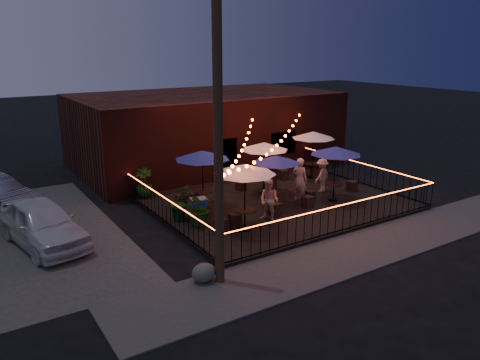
# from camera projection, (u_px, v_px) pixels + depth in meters

# --- Properties ---
(ground) EXTENTS (110.00, 110.00, 0.00)m
(ground) POSITION_uv_depth(u_px,v_px,m) (306.00, 219.00, 18.34)
(ground) COLOR black
(ground) RESTS_ON ground
(patio) EXTENTS (10.00, 8.00, 0.15)m
(patio) POSITION_uv_depth(u_px,v_px,m) (275.00, 203.00, 19.94)
(patio) COLOR black
(patio) RESTS_ON ground
(sidewalk) EXTENTS (18.00, 2.50, 0.05)m
(sidewalk) POSITION_uv_depth(u_px,v_px,m) (369.00, 247.00, 15.71)
(sidewalk) COLOR #3A3836
(sidewalk) RESTS_ON ground
(brick_building) EXTENTS (14.00, 8.00, 4.00)m
(brick_building) POSITION_uv_depth(u_px,v_px,m) (205.00, 129.00, 26.39)
(brick_building) COLOR #36120E
(brick_building) RESTS_ON ground
(utility_pole) EXTENTS (0.26, 0.26, 8.00)m
(utility_pole) POSITION_uv_depth(u_px,v_px,m) (218.00, 146.00, 12.33)
(utility_pole) COLOR #3D2F19
(utility_pole) RESTS_ON ground
(fence_front) EXTENTS (10.00, 0.04, 1.04)m
(fence_front) POSITION_uv_depth(u_px,v_px,m) (343.00, 218.00, 16.54)
(fence_front) COLOR black
(fence_front) RESTS_ON patio
(fence_left) EXTENTS (0.04, 8.00, 1.04)m
(fence_left) POSITION_uv_depth(u_px,v_px,m) (166.00, 212.00, 17.19)
(fence_left) COLOR black
(fence_left) RESTS_ON patio
(fence_right) EXTENTS (0.04, 8.00, 1.04)m
(fence_right) POSITION_uv_depth(u_px,v_px,m) (359.00, 173.00, 22.37)
(fence_right) COLOR black
(fence_right) RESTS_ON patio
(festoon_lights) EXTENTS (10.02, 8.72, 1.32)m
(festoon_lights) POSITION_uv_depth(u_px,v_px,m) (260.00, 151.00, 18.50)
(festoon_lights) COLOR #E13F09
(festoon_lights) RESTS_ON ground
(cafe_table_0) EXTENTS (2.52, 2.52, 2.44)m
(cafe_table_0) POSITION_uv_depth(u_px,v_px,m) (245.00, 170.00, 16.26)
(cafe_table_0) COLOR black
(cafe_table_0) RESTS_ON patio
(cafe_table_1) EXTENTS (2.28, 2.28, 2.43)m
(cafe_table_1) POSITION_uv_depth(u_px,v_px,m) (202.00, 156.00, 18.41)
(cafe_table_1) COLOR black
(cafe_table_1) RESTS_ON patio
(cafe_table_2) EXTENTS (2.57, 2.57, 2.16)m
(cafe_table_2) POSITION_uv_depth(u_px,v_px,m) (277.00, 160.00, 18.76)
(cafe_table_2) COLOR black
(cafe_table_2) RESTS_ON patio
(cafe_table_3) EXTENTS (2.75, 2.75, 2.33)m
(cafe_table_3) POSITION_uv_depth(u_px,v_px,m) (264.00, 147.00, 20.44)
(cafe_table_3) COLOR black
(cafe_table_3) RESTS_ON patio
(cafe_table_4) EXTENTS (2.79, 2.79, 2.36)m
(cafe_table_4) POSITION_uv_depth(u_px,v_px,m) (336.00, 151.00, 19.47)
(cafe_table_4) COLOR black
(cafe_table_4) RESTS_ON patio
(cafe_table_5) EXTENTS (2.36, 2.36, 2.34)m
(cafe_table_5) POSITION_uv_depth(u_px,v_px,m) (313.00, 136.00, 22.94)
(cafe_table_5) COLOR black
(cafe_table_5) RESTS_ON patio
(bistro_chair_0) EXTENTS (0.48, 0.48, 0.49)m
(bistro_chair_0) POSITION_uv_depth(u_px,v_px,m) (221.00, 225.00, 16.61)
(bistro_chair_0) COLOR black
(bistro_chair_0) RESTS_ON patio
(bistro_chair_1) EXTENTS (0.48, 0.48, 0.48)m
(bistro_chair_1) POSITION_uv_depth(u_px,v_px,m) (235.00, 220.00, 17.15)
(bistro_chair_1) COLOR black
(bistro_chair_1) RESTS_ON patio
(bistro_chair_2) EXTENTS (0.51, 0.51, 0.46)m
(bistro_chair_2) POSITION_uv_depth(u_px,v_px,m) (182.00, 200.00, 19.36)
(bistro_chair_2) COLOR black
(bistro_chair_2) RESTS_ON patio
(bistro_chair_3) EXTENTS (0.39, 0.39, 0.40)m
(bistro_chair_3) POSITION_uv_depth(u_px,v_px,m) (195.00, 197.00, 19.81)
(bistro_chair_3) COLOR black
(bistro_chair_3) RESTS_ON patio
(bistro_chair_4) EXTENTS (0.46, 0.46, 0.51)m
(bistro_chair_4) POSITION_uv_depth(u_px,v_px,m) (275.00, 209.00, 18.22)
(bistro_chair_4) COLOR black
(bistro_chair_4) RESTS_ON patio
(bistro_chair_5) EXTENTS (0.40, 0.40, 0.46)m
(bistro_chair_5) POSITION_uv_depth(u_px,v_px,m) (308.00, 202.00, 19.18)
(bistro_chair_5) COLOR black
(bistro_chair_5) RESTS_ON patio
(bistro_chair_6) EXTENTS (0.49, 0.49, 0.45)m
(bistro_chair_6) POSITION_uv_depth(u_px,v_px,m) (241.00, 185.00, 21.44)
(bistro_chair_6) COLOR black
(bistro_chair_6) RESTS_ON patio
(bistro_chair_7) EXTENTS (0.42, 0.42, 0.49)m
(bistro_chair_7) POSITION_uv_depth(u_px,v_px,m) (269.00, 181.00, 22.05)
(bistro_chair_7) COLOR black
(bistro_chair_7) RESTS_ON patio
(bistro_chair_8) EXTENTS (0.36, 0.36, 0.40)m
(bistro_chair_8) POSITION_uv_depth(u_px,v_px,m) (311.00, 195.00, 20.07)
(bistro_chair_8) COLOR black
(bistro_chair_8) RESTS_ON patio
(bistro_chair_9) EXTENTS (0.49, 0.49, 0.47)m
(bistro_chair_9) POSITION_uv_depth(u_px,v_px,m) (352.00, 186.00, 21.28)
(bistro_chair_9) COLOR black
(bistro_chair_9) RESTS_ON patio
(bistro_chair_10) EXTENTS (0.46, 0.46, 0.50)m
(bistro_chair_10) POSITION_uv_depth(u_px,v_px,m) (283.00, 175.00, 23.12)
(bistro_chair_10) COLOR black
(bistro_chair_10) RESTS_ON patio
(bistro_chair_11) EXTENTS (0.46, 0.46, 0.46)m
(bistro_chair_11) POSITION_uv_depth(u_px,v_px,m) (315.00, 173.00, 23.50)
(bistro_chair_11) COLOR black
(bistro_chair_11) RESTS_ON patio
(patron_a) EXTENTS (0.68, 0.81, 1.88)m
(patron_a) POSITION_uv_depth(u_px,v_px,m) (300.00, 180.00, 19.76)
(patron_a) COLOR tan
(patron_a) RESTS_ON patio
(patron_b) EXTENTS (0.89, 0.97, 1.62)m
(patron_b) POSITION_uv_depth(u_px,v_px,m) (269.00, 200.00, 17.51)
(patron_b) COLOR tan
(patron_b) RESTS_ON patio
(patron_c) EXTENTS (1.10, 0.82, 1.52)m
(patron_c) POSITION_uv_depth(u_px,v_px,m) (322.00, 175.00, 21.09)
(patron_c) COLOR tan
(patron_c) RESTS_ON patio
(potted_shrub_a) EXTENTS (1.20, 1.05, 1.31)m
(potted_shrub_a) POSITION_uv_depth(u_px,v_px,m) (200.00, 208.00, 17.21)
(potted_shrub_a) COLOR #17360C
(potted_shrub_a) RESTS_ON patio
(potted_shrub_b) EXTENTS (0.78, 0.64, 1.39)m
(potted_shrub_b) POSITION_uv_depth(u_px,v_px,m) (180.00, 202.00, 17.70)
(potted_shrub_b) COLOR #204014
(potted_shrub_b) RESTS_ON patio
(potted_shrub_c) EXTENTS (0.96, 0.96, 1.29)m
(potted_shrub_c) POSITION_uv_depth(u_px,v_px,m) (144.00, 183.00, 20.29)
(potted_shrub_c) COLOR #1A3C13
(potted_shrub_c) RESTS_ON patio
(cooler) EXTENTS (0.68, 0.54, 0.79)m
(cooler) POSITION_uv_depth(u_px,v_px,m) (199.00, 208.00, 17.94)
(cooler) COLOR blue
(cooler) RESTS_ON patio
(boulder) EXTENTS (0.98, 0.91, 0.62)m
(boulder) POSITION_uv_depth(u_px,v_px,m) (204.00, 273.00, 13.34)
(boulder) COLOR #4B4B46
(boulder) RESTS_ON ground
(car_white) EXTENTS (2.63, 4.76, 1.53)m
(car_white) POSITION_uv_depth(u_px,v_px,m) (42.00, 223.00, 15.79)
(car_white) COLOR silver
(car_white) RESTS_ON ground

